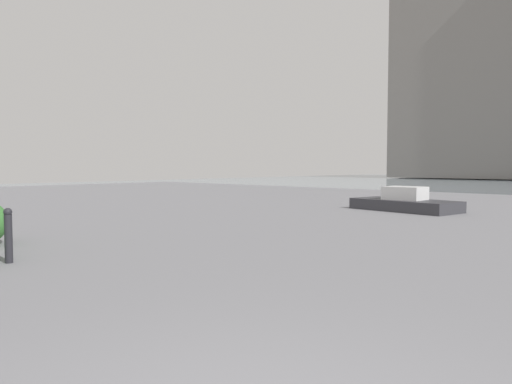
{
  "coord_description": "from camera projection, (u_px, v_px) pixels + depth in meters",
  "views": [
    {
      "loc": [
        -1.54,
        1.63,
        1.55
      ],
      "look_at": [
        6.66,
        -7.13,
        0.89
      ],
      "focal_mm": 33.63,
      "sensor_mm": 36.0,
      "label": 1
    }
  ],
  "objects": [
    {
      "name": "bollard_near",
      "position": [
        8.0,
        234.0,
        7.6
      ],
      "size": [
        0.13,
        0.13,
        0.88
      ],
      "color": "#232328",
      "rests_on": "ground"
    },
    {
      "name": "building_annex",
      "position": [
        471.0,
        81.0,
        61.74
      ],
      "size": [
        16.7,
        12.6,
        24.81
      ],
      "color": "gray",
      "rests_on": "ground"
    },
    {
      "name": "boat",
      "position": [
        405.0,
        204.0,
        16.46
      ],
      "size": [
        3.77,
        2.13,
        0.95
      ],
      "color": "#333338",
      "rests_on": "ground"
    }
  ]
}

